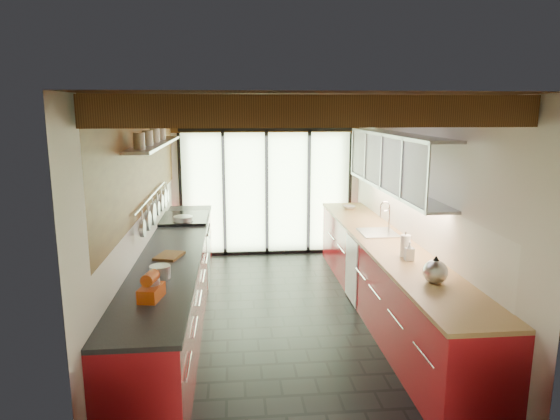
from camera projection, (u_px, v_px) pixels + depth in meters
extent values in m
plane|color=black|center=(282.00, 317.00, 6.09)|extent=(5.50, 5.50, 0.00)
plane|color=silver|center=(266.00, 180.00, 8.51)|extent=(3.20, 0.00, 3.20)
plane|color=silver|center=(326.00, 302.00, 3.14)|extent=(3.20, 0.00, 3.20)
plane|color=silver|center=(143.00, 215.00, 5.68)|extent=(0.00, 5.50, 5.50)
plane|color=silver|center=(415.00, 210.00, 5.98)|extent=(0.00, 5.50, 5.50)
plane|color=#472814|center=(283.00, 99.00, 5.57)|extent=(5.50, 5.50, 0.00)
cube|color=#593316|center=(315.00, 111.00, 3.40)|extent=(3.14, 0.14, 0.22)
cube|color=#593316|center=(298.00, 110.00, 4.27)|extent=(3.14, 0.14, 0.22)
cube|color=#593316|center=(287.00, 110.00, 5.15)|extent=(3.14, 0.14, 0.22)
cube|color=#593316|center=(279.00, 110.00, 6.03)|extent=(3.14, 0.14, 0.22)
cube|color=#593316|center=(273.00, 109.00, 6.91)|extent=(3.14, 0.14, 0.22)
cube|color=#593316|center=(268.00, 109.00, 7.78)|extent=(3.14, 0.14, 0.22)
cube|color=brown|center=(266.00, 117.00, 8.26)|extent=(3.14, 0.06, 0.50)
plane|color=brown|center=(145.00, 154.00, 5.74)|extent=(0.00, 4.90, 4.90)
plane|color=#C6EAAD|center=(267.00, 193.00, 8.54)|extent=(2.90, 0.00, 2.90)
cube|color=black|center=(181.00, 194.00, 8.39)|extent=(0.05, 0.04, 2.15)
cube|color=black|center=(350.00, 192.00, 8.66)|extent=(0.05, 0.04, 2.15)
cube|color=black|center=(267.00, 193.00, 8.50)|extent=(0.06, 0.05, 2.15)
cube|color=black|center=(266.00, 129.00, 8.28)|extent=(2.90, 0.05, 0.06)
cylinder|color=red|center=(266.00, 117.00, 8.22)|extent=(0.34, 0.04, 0.34)
cylinder|color=beige|center=(266.00, 117.00, 8.20)|extent=(0.28, 0.02, 0.28)
cube|color=#AE171F|center=(175.00, 286.00, 5.88)|extent=(0.65, 5.00, 0.88)
cube|color=black|center=(173.00, 248.00, 5.79)|extent=(0.68, 5.00, 0.04)
cube|color=silver|center=(186.00, 251.00, 7.30)|extent=(0.66, 0.90, 0.90)
cube|color=black|center=(185.00, 219.00, 7.20)|extent=(0.65, 0.90, 0.06)
cube|color=#AE171F|center=(386.00, 279.00, 6.12)|extent=(0.65, 5.00, 0.88)
cube|color=#AE8054|center=(387.00, 243.00, 6.03)|extent=(0.68, 5.00, 0.04)
cube|color=white|center=(352.00, 270.00, 6.48)|extent=(0.02, 0.60, 0.84)
cube|color=silver|center=(378.00, 233.00, 6.41)|extent=(0.45, 0.52, 0.02)
cylinder|color=silver|center=(389.00, 219.00, 6.39)|extent=(0.02, 0.02, 0.34)
torus|color=silver|center=(385.00, 206.00, 6.35)|extent=(0.14, 0.02, 0.14)
plane|color=silver|center=(382.00, 162.00, 6.13)|extent=(0.00, 3.00, 3.00)
cube|color=#9EA0A5|center=(394.00, 189.00, 6.21)|extent=(0.34, 3.00, 0.03)
cube|color=#9EA0A5|center=(397.00, 134.00, 6.07)|extent=(0.34, 3.00, 0.03)
cylinder|color=silver|center=(152.00, 196.00, 5.94)|extent=(0.02, 2.20, 0.02)
cube|color=silver|center=(155.00, 144.00, 5.73)|extent=(0.28, 2.60, 0.03)
cylinder|color=silver|center=(143.00, 229.00, 5.10)|extent=(0.04, 0.18, 0.18)
cylinder|color=silver|center=(148.00, 221.00, 5.45)|extent=(0.04, 0.22, 0.22)
cylinder|color=silver|center=(153.00, 214.00, 5.79)|extent=(0.04, 0.26, 0.26)
cylinder|color=silver|center=(158.00, 208.00, 6.13)|extent=(0.04, 0.18, 0.18)
cylinder|color=silver|center=(161.00, 203.00, 6.47)|extent=(0.04, 0.22, 0.22)
cylinder|color=silver|center=(164.00, 199.00, 6.76)|extent=(0.04, 0.26, 0.26)
cylinder|color=silver|center=(167.00, 196.00, 7.01)|extent=(0.04, 0.18, 0.18)
cube|color=#CA4610|center=(151.00, 293.00, 4.19)|extent=(0.21, 0.30, 0.12)
cylinder|color=#CA4610|center=(150.00, 278.00, 4.14)|extent=(0.14, 0.19, 0.11)
cylinder|color=silver|center=(152.00, 286.00, 4.23)|extent=(0.16, 0.16, 0.12)
cylinder|color=silver|center=(160.00, 272.00, 4.70)|extent=(0.21, 0.21, 0.13)
cylinder|color=silver|center=(183.00, 220.00, 6.94)|extent=(0.33, 0.33, 0.10)
cube|color=brown|center=(169.00, 256.00, 5.38)|extent=(0.33, 0.39, 0.03)
sphere|color=silver|center=(435.00, 271.00, 4.58)|extent=(0.29, 0.29, 0.23)
cone|color=black|center=(436.00, 258.00, 4.56)|extent=(0.11, 0.11, 0.06)
cylinder|color=silver|center=(430.00, 265.00, 4.70)|extent=(0.05, 0.09, 0.05)
cylinder|color=white|center=(405.00, 246.00, 5.38)|extent=(0.11, 0.11, 0.24)
cylinder|color=silver|center=(406.00, 233.00, 5.35)|extent=(0.02, 0.02, 0.04)
imported|color=silver|center=(409.00, 251.00, 5.25)|extent=(0.10, 0.10, 0.20)
imported|color=silver|center=(349.00, 207.00, 7.97)|extent=(0.23, 0.23, 0.05)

